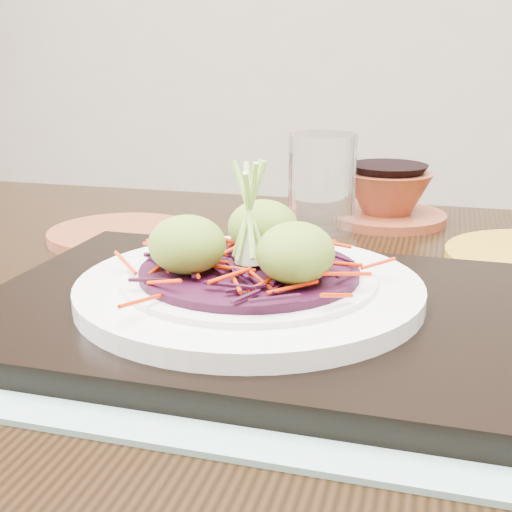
% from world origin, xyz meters
% --- Properties ---
extents(dining_table, '(1.27, 0.85, 0.79)m').
position_xyz_m(dining_table, '(-0.04, 0.04, 0.69)').
color(dining_table, black).
rests_on(dining_table, ground).
extents(placemat, '(0.49, 0.39, 0.00)m').
position_xyz_m(placemat, '(-0.06, -0.02, 0.80)').
color(placemat, '#7CA197').
rests_on(placemat, dining_table).
extents(serving_tray, '(0.42, 0.32, 0.02)m').
position_xyz_m(serving_tray, '(-0.06, -0.02, 0.81)').
color(serving_tray, black).
rests_on(serving_tray, placemat).
extents(white_plate, '(0.27, 0.27, 0.02)m').
position_xyz_m(white_plate, '(-0.06, -0.02, 0.83)').
color(white_plate, silver).
rests_on(white_plate, serving_tray).
extents(cabbage_bed, '(0.17, 0.17, 0.01)m').
position_xyz_m(cabbage_bed, '(-0.06, -0.02, 0.84)').
color(cabbage_bed, '#340A1E').
rests_on(cabbage_bed, white_plate).
extents(carrot_julienne, '(0.21, 0.21, 0.01)m').
position_xyz_m(carrot_julienne, '(-0.06, -0.02, 0.85)').
color(carrot_julienne, red).
rests_on(carrot_julienne, cabbage_bed).
extents(guacamole_scoops, '(0.15, 0.13, 0.05)m').
position_xyz_m(guacamole_scoops, '(-0.06, -0.02, 0.86)').
color(guacamole_scoops, olive).
rests_on(guacamole_scoops, cabbage_bed).
extents(scallion_garnish, '(0.06, 0.06, 0.09)m').
position_xyz_m(scallion_garnish, '(-0.06, -0.02, 0.88)').
color(scallion_garnish, '#99D153').
rests_on(scallion_garnish, cabbage_bed).
extents(terracotta_side_plate, '(0.20, 0.20, 0.01)m').
position_xyz_m(terracotta_side_plate, '(-0.27, 0.19, 0.80)').
color(terracotta_side_plate, brown).
rests_on(terracotta_side_plate, dining_table).
extents(water_glass, '(0.10, 0.10, 0.11)m').
position_xyz_m(water_glass, '(-0.06, 0.30, 0.85)').
color(water_glass, white).
rests_on(water_glass, dining_table).
extents(terracotta_bowl_set, '(0.19, 0.19, 0.06)m').
position_xyz_m(terracotta_bowl_set, '(0.01, 0.36, 0.82)').
color(terracotta_bowl_set, brown).
rests_on(terracotta_bowl_set, dining_table).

